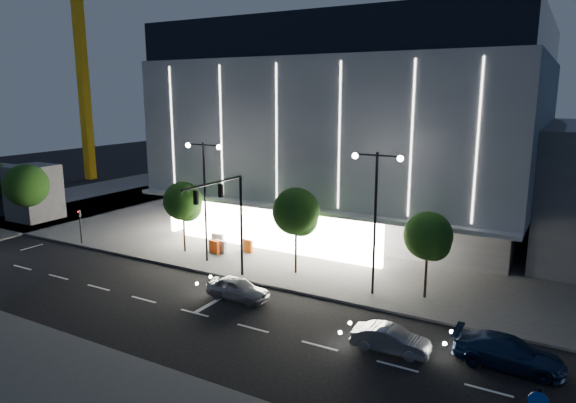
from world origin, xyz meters
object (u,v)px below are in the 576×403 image
(tree_mid, at_px, (296,214))
(barrier_d, at_px, (221,247))
(street_lamp_west, at_px, (205,184))
(tower_crane, at_px, (85,34))
(traffic_mast, at_px, (228,210))
(tree_right, at_px, (428,238))
(ped_signal_far, at_px, (80,223))
(barrier_b, at_px, (218,240))
(tree_left, at_px, (183,203))
(barrier_c, at_px, (247,246))
(barrier_a, at_px, (214,247))
(car_third, at_px, (508,352))
(street_lamp_east, at_px, (376,202))
(car_lead, at_px, (238,289))
(car_second, at_px, (391,339))

(tree_mid, relative_size, barrier_d, 5.59)
(street_lamp_west, bearing_deg, tower_crane, 149.88)
(traffic_mast, height_order, tree_right, traffic_mast)
(street_lamp_west, bearing_deg, ped_signal_far, -172.87)
(tree_right, distance_m, barrier_b, 18.12)
(tree_left, bearing_deg, traffic_mast, -27.84)
(ped_signal_far, bearing_deg, barrier_c, 19.48)
(barrier_a, bearing_deg, car_third, -1.03)
(ped_signal_far, relative_size, barrier_d, 2.73)
(barrier_a, bearing_deg, barrier_d, 52.25)
(street_lamp_east, xyz_separation_m, ped_signal_far, (-25.00, -1.50, -4.07))
(barrier_b, bearing_deg, tower_crane, 152.57)
(traffic_mast, bearing_deg, car_lead, -44.03)
(traffic_mast, distance_m, barrier_c, 7.79)
(tree_right, relative_size, barrier_b, 5.01)
(tower_crane, distance_m, tree_mid, 52.17)
(ped_signal_far, relative_size, car_lead, 0.75)
(tree_left, relative_size, car_third, 1.17)
(traffic_mast, relative_size, barrier_b, 6.43)
(tree_mid, relative_size, car_lead, 1.53)
(street_lamp_west, bearing_deg, street_lamp_east, 0.00)
(tower_crane, height_order, car_second, tower_crane)
(barrier_b, xyz_separation_m, barrier_c, (3.01, -0.26, 0.00))
(street_lamp_west, height_order, car_third, street_lamp_west)
(street_lamp_east, xyz_separation_m, tree_left, (-15.97, 1.02, -1.92))
(car_lead, bearing_deg, barrier_c, 30.41)
(tower_crane, xyz_separation_m, tree_mid, (44.95, -20.98, -16.17))
(tree_left, relative_size, barrier_a, 5.20)
(traffic_mast, bearing_deg, tree_left, 152.16)
(street_lamp_west, relative_size, barrier_d, 8.18)
(tower_crane, relative_size, car_lead, 7.95)
(tree_left, bearing_deg, barrier_d, 21.45)
(ped_signal_far, height_order, car_second, ped_signal_far)
(barrier_d, bearing_deg, tree_right, 7.84)
(car_second, relative_size, barrier_a, 3.46)
(tree_left, xyz_separation_m, barrier_c, (4.35, 2.21, -3.38))
(barrier_d, bearing_deg, tree_left, -147.02)
(ped_signal_far, xyz_separation_m, barrier_c, (13.38, 4.73, -1.24))
(tree_left, height_order, barrier_b, tree_left)
(ped_signal_far, bearing_deg, street_lamp_west, 7.13)
(street_lamp_west, height_order, car_second, street_lamp_west)
(ped_signal_far, distance_m, barrier_d, 12.31)
(tower_crane, bearing_deg, barrier_c, -25.53)
(barrier_b, xyz_separation_m, barrier_d, (1.34, -1.41, 0.00))
(barrier_a, distance_m, barrier_d, 0.50)
(tree_mid, distance_m, barrier_a, 8.59)
(tree_mid, height_order, car_lead, tree_mid)
(tree_mid, height_order, barrier_a, tree_mid)
(street_lamp_west, xyz_separation_m, car_second, (16.25, -6.29, -5.33))
(traffic_mast, relative_size, barrier_d, 6.43)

